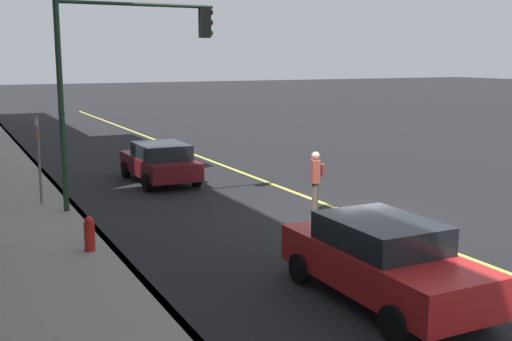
{
  "coord_description": "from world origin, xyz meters",
  "views": [
    {
      "loc": [
        -14.18,
        10.24,
        4.41
      ],
      "look_at": [
        0.56,
        2.93,
        1.46
      ],
      "focal_mm": 44.15,
      "sensor_mm": 36.0,
      "label": 1
    }
  ],
  "objects_px": {
    "pedestrian_with_backpack": "(316,177)",
    "traffic_light_mast": "(121,63)",
    "street_sign_post": "(39,154)",
    "car_red": "(382,259)",
    "car_maroon": "(160,162)",
    "fire_hydrant": "(90,237)"
  },
  "relations": [
    {
      "from": "pedestrian_with_backpack",
      "to": "fire_hydrant",
      "type": "xyz_separation_m",
      "value": [
        -1.36,
        6.77,
        -0.58
      ]
    },
    {
      "from": "car_maroon",
      "to": "traffic_light_mast",
      "type": "bearing_deg",
      "value": 148.18
    },
    {
      "from": "traffic_light_mast",
      "to": "fire_hydrant",
      "type": "height_order",
      "value": "traffic_light_mast"
    },
    {
      "from": "traffic_light_mast",
      "to": "car_red",
      "type": "bearing_deg",
      "value": -165.42
    },
    {
      "from": "car_red",
      "to": "car_maroon",
      "type": "xyz_separation_m",
      "value": [
        12.63,
        0.15,
        -0.04
      ]
    },
    {
      "from": "car_red",
      "to": "street_sign_post",
      "type": "xyz_separation_m",
      "value": [
        10.37,
        4.56,
        0.84
      ]
    },
    {
      "from": "traffic_light_mast",
      "to": "street_sign_post",
      "type": "relative_size",
      "value": 2.25
    },
    {
      "from": "car_red",
      "to": "traffic_light_mast",
      "type": "distance_m",
      "value": 10.0
    },
    {
      "from": "pedestrian_with_backpack",
      "to": "fire_hydrant",
      "type": "relative_size",
      "value": 1.88
    },
    {
      "from": "car_red",
      "to": "traffic_light_mast",
      "type": "xyz_separation_m",
      "value": [
        9.07,
        2.36,
        3.48
      ]
    },
    {
      "from": "car_maroon",
      "to": "traffic_light_mast",
      "type": "xyz_separation_m",
      "value": [
        -3.56,
        2.21,
        3.52
      ]
    },
    {
      "from": "pedestrian_with_backpack",
      "to": "traffic_light_mast",
      "type": "height_order",
      "value": "traffic_light_mast"
    },
    {
      "from": "fire_hydrant",
      "to": "traffic_light_mast",
      "type": "bearing_deg",
      "value": -24.89
    },
    {
      "from": "fire_hydrant",
      "to": "car_maroon",
      "type": "bearing_deg",
      "value": -28.22
    },
    {
      "from": "car_red",
      "to": "pedestrian_with_backpack",
      "type": "bearing_deg",
      "value": -21.6
    },
    {
      "from": "car_red",
      "to": "street_sign_post",
      "type": "height_order",
      "value": "street_sign_post"
    },
    {
      "from": "street_sign_post",
      "to": "pedestrian_with_backpack",
      "type": "bearing_deg",
      "value": -119.68
    },
    {
      "from": "car_red",
      "to": "car_maroon",
      "type": "distance_m",
      "value": 12.63
    },
    {
      "from": "street_sign_post",
      "to": "fire_hydrant",
      "type": "distance_m",
      "value": 5.52
    },
    {
      "from": "traffic_light_mast",
      "to": "pedestrian_with_backpack",
      "type": "bearing_deg",
      "value": -119.27
    },
    {
      "from": "pedestrian_with_backpack",
      "to": "traffic_light_mast",
      "type": "relative_size",
      "value": 0.29
    },
    {
      "from": "car_red",
      "to": "street_sign_post",
      "type": "relative_size",
      "value": 1.61
    }
  ]
}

